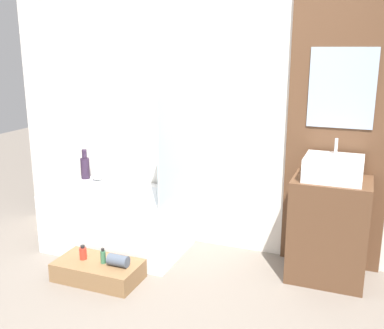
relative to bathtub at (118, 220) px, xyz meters
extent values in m
cube|color=silver|center=(0.85, 0.41, 1.04)|extent=(4.20, 0.06, 2.60)
cube|color=brown|center=(1.78, 0.36, 1.04)|extent=(0.79, 0.03, 2.60)
cube|color=#9EB2C6|center=(1.78, 0.34, 1.19)|extent=(0.49, 0.01, 0.60)
cube|color=white|center=(0.00, 0.00, 0.00)|extent=(1.20, 0.71, 0.52)
cube|color=silver|center=(0.00, 0.00, 0.25)|extent=(0.93, 0.50, 0.01)
cube|color=silver|center=(0.57, -0.06, 0.87)|extent=(0.01, 0.56, 1.22)
cube|color=olive|center=(0.15, -0.57, -0.19)|extent=(0.66, 0.35, 0.15)
cube|color=brown|center=(1.78, 0.11, 0.14)|extent=(0.57, 0.45, 0.80)
cube|color=white|center=(1.78, 0.11, 0.62)|extent=(0.42, 0.38, 0.17)
cylinder|color=silver|center=(1.78, 0.22, 0.77)|extent=(0.02, 0.02, 0.12)
cylinder|color=#2D1E33|center=(-0.51, 0.26, 0.36)|extent=(0.08, 0.08, 0.20)
cylinder|color=#2D1E33|center=(-0.51, 0.26, 0.50)|extent=(0.05, 0.05, 0.09)
sphere|color=silver|center=(-0.35, 0.25, 0.32)|extent=(0.12, 0.12, 0.12)
cylinder|color=red|center=(0.02, -0.57, -0.07)|extent=(0.06, 0.06, 0.09)
cylinder|color=black|center=(0.02, -0.57, -0.01)|extent=(0.03, 0.03, 0.02)
cylinder|color=#38704C|center=(0.20, -0.57, -0.07)|extent=(0.04, 0.04, 0.10)
cylinder|color=black|center=(0.20, -0.57, 0.00)|extent=(0.02, 0.02, 0.02)
cylinder|color=#4C5666|center=(0.33, -0.57, -0.07)|extent=(0.16, 0.09, 0.09)
camera|label=1|loc=(1.98, -3.24, 1.48)|focal=42.00mm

